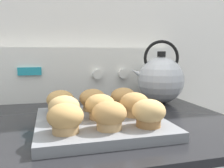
{
  "coord_description": "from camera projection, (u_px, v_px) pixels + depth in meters",
  "views": [
    {
      "loc": [
        -0.11,
        -0.32,
        1.1
      ],
      "look_at": [
        0.05,
        0.29,
        1.01
      ],
      "focal_mm": 38.0,
      "sensor_mm": 36.0,
      "label": 1
    }
  ],
  "objects": [
    {
      "name": "control_panel",
      "position": [
        78.0,
        74.0,
        0.93
      ],
      "size": [
        0.78,
        0.07,
        0.21
      ],
      "color": "white",
      "rests_on": "stove_range"
    },
    {
      "name": "muffin_r0_c0",
      "position": [
        65.0,
        118.0,
        0.48
      ],
      "size": [
        0.08,
        0.08,
        0.06
      ],
      "color": "tan",
      "rests_on": "muffin_pan"
    },
    {
      "name": "muffin_r0_c2",
      "position": [
        149.0,
        113.0,
        0.53
      ],
      "size": [
        0.08,
        0.08,
        0.06
      ],
      "color": "olive",
      "rests_on": "muffin_pan"
    },
    {
      "name": "muffin_pan",
      "position": [
        100.0,
        122.0,
        0.6
      ],
      "size": [
        0.31,
        0.31,
        0.02
      ],
      "color": "slate",
      "rests_on": "stove_range"
    },
    {
      "name": "muffin_r1_c2",
      "position": [
        134.0,
        104.0,
        0.62
      ],
      "size": [
        0.08,
        0.08,
        0.06
      ],
      "color": "tan",
      "rests_on": "muffin_pan"
    },
    {
      "name": "muffin_r2_c1",
      "position": [
        93.0,
        100.0,
        0.68
      ],
      "size": [
        0.08,
        0.08,
        0.06
      ],
      "color": "tan",
      "rests_on": "muffin_pan"
    },
    {
      "name": "muffin_r2_c0",
      "position": [
        60.0,
        101.0,
        0.65
      ],
      "size": [
        0.08,
        0.08,
        0.06
      ],
      "color": "olive",
      "rests_on": "muffin_pan"
    },
    {
      "name": "muffin_r2_c2",
      "position": [
        123.0,
        98.0,
        0.7
      ],
      "size": [
        0.08,
        0.08,
        0.06
      ],
      "color": "tan",
      "rests_on": "muffin_pan"
    },
    {
      "name": "tea_kettle",
      "position": [
        160.0,
        79.0,
        0.88
      ],
      "size": [
        0.21,
        0.17,
        0.23
      ],
      "color": "silver",
      "rests_on": "stove_range"
    },
    {
      "name": "muffin_r1_c1",
      "position": [
        100.0,
        106.0,
        0.59
      ],
      "size": [
        0.08,
        0.08,
        0.06
      ],
      "color": "tan",
      "rests_on": "muffin_pan"
    },
    {
      "name": "muffin_r1_c0",
      "position": [
        64.0,
        108.0,
        0.57
      ],
      "size": [
        0.08,
        0.08,
        0.06
      ],
      "color": "olive",
      "rests_on": "muffin_pan"
    },
    {
      "name": "wall_back",
      "position": [
        75.0,
        27.0,
        0.96
      ],
      "size": [
        8.0,
        0.05,
        2.4
      ],
      "color": "white",
      "rests_on": "ground_plane"
    },
    {
      "name": "muffin_r0_c1",
      "position": [
        109.0,
        115.0,
        0.51
      ],
      "size": [
        0.08,
        0.08,
        0.06
      ],
      "color": "tan",
      "rests_on": "muffin_pan"
    }
  ]
}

